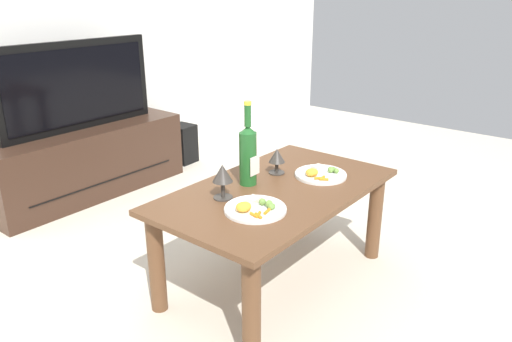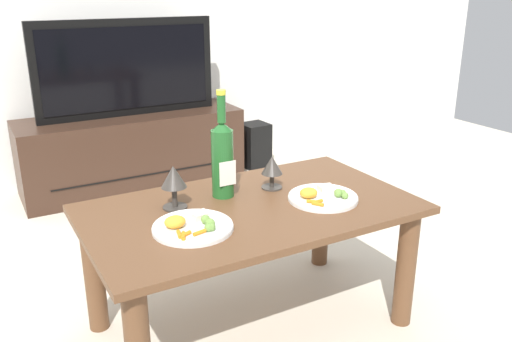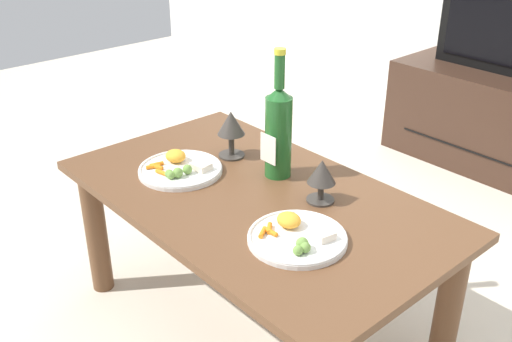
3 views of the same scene
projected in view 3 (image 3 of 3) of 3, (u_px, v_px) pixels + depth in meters
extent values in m
plane|color=beige|center=(254.00, 325.00, 1.86)|extent=(6.40, 6.40, 0.00)
cube|color=brown|center=(254.00, 198.00, 1.65)|extent=(1.11, 0.64, 0.03)
cylinder|color=brown|center=(96.00, 231.00, 1.93)|extent=(0.07, 0.07, 0.45)
cylinder|color=brown|center=(219.00, 182.00, 2.24)|extent=(0.07, 0.07, 0.45)
cylinder|color=brown|center=(448.00, 311.00, 1.58)|extent=(0.07, 0.07, 0.45)
cube|color=black|center=(504.00, 163.00, 2.58)|extent=(1.05, 0.01, 0.01)
cylinder|color=#1E5923|center=(278.00, 137.00, 1.69)|extent=(0.08, 0.08, 0.24)
cone|color=#1E5923|center=(279.00, 93.00, 1.63)|extent=(0.08, 0.08, 0.03)
cylinder|color=#1E5923|center=(280.00, 72.00, 1.61)|extent=(0.03, 0.03, 0.10)
cylinder|color=yellow|center=(280.00, 51.00, 1.58)|extent=(0.03, 0.03, 0.02)
cube|color=silver|center=(268.00, 149.00, 1.68)|extent=(0.06, 0.00, 0.09)
cylinder|color=#38332D|center=(232.00, 155.00, 1.86)|extent=(0.08, 0.08, 0.01)
cylinder|color=#38332D|center=(231.00, 144.00, 1.84)|extent=(0.02, 0.02, 0.07)
cone|color=#38332D|center=(231.00, 123.00, 1.81)|extent=(0.09, 0.09, 0.07)
cylinder|color=#38332D|center=(320.00, 200.00, 1.61)|extent=(0.08, 0.08, 0.01)
cylinder|color=#38332D|center=(321.00, 191.00, 1.60)|extent=(0.02, 0.02, 0.05)
cone|color=#38332D|center=(322.00, 171.00, 1.57)|extent=(0.08, 0.08, 0.07)
cylinder|color=white|center=(181.00, 170.00, 1.76)|extent=(0.25, 0.25, 0.01)
torus|color=white|center=(180.00, 168.00, 1.76)|extent=(0.25, 0.25, 0.01)
ellipsoid|color=orange|center=(176.00, 156.00, 1.79)|extent=(0.07, 0.06, 0.04)
cube|color=beige|center=(201.00, 166.00, 1.75)|extent=(0.06, 0.05, 0.02)
cylinder|color=orange|center=(157.00, 164.00, 1.77)|extent=(0.02, 0.04, 0.01)
cylinder|color=orange|center=(156.00, 167.00, 1.75)|extent=(0.04, 0.03, 0.01)
cylinder|color=orange|center=(153.00, 167.00, 1.76)|extent=(0.03, 0.04, 0.01)
cylinder|color=orange|center=(162.00, 173.00, 1.72)|extent=(0.04, 0.02, 0.01)
sphere|color=olive|center=(178.00, 173.00, 1.70)|extent=(0.03, 0.03, 0.03)
sphere|color=olive|center=(187.00, 169.00, 1.72)|extent=(0.03, 0.03, 0.03)
sphere|color=olive|center=(171.00, 175.00, 1.69)|extent=(0.02, 0.02, 0.02)
sphere|color=olive|center=(169.00, 174.00, 1.70)|extent=(0.03, 0.03, 0.03)
cylinder|color=white|center=(297.00, 239.00, 1.43)|extent=(0.24, 0.24, 0.01)
torus|color=white|center=(297.00, 236.00, 1.43)|extent=(0.24, 0.24, 0.01)
ellipsoid|color=orange|center=(289.00, 220.00, 1.47)|extent=(0.06, 0.06, 0.03)
cube|color=beige|center=(323.00, 234.00, 1.42)|extent=(0.06, 0.05, 0.02)
cylinder|color=orange|center=(269.00, 228.00, 1.45)|extent=(0.04, 0.04, 0.01)
cylinder|color=orange|center=(271.00, 232.00, 1.44)|extent=(0.04, 0.01, 0.01)
cylinder|color=orange|center=(263.00, 232.00, 1.44)|extent=(0.03, 0.04, 0.01)
sphere|color=olive|center=(302.00, 243.00, 1.38)|extent=(0.03, 0.03, 0.03)
sphere|color=olive|center=(298.00, 250.00, 1.36)|extent=(0.02, 0.02, 0.02)
sphere|color=olive|center=(305.00, 247.00, 1.37)|extent=(0.03, 0.03, 0.03)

